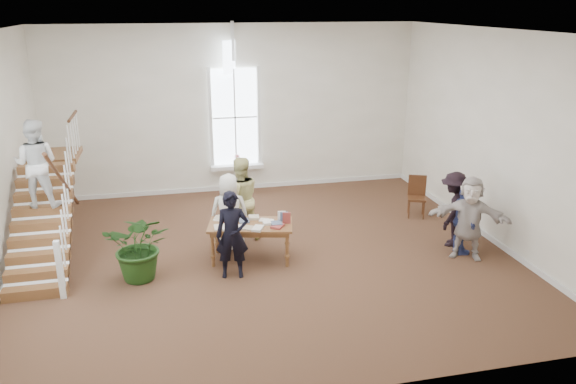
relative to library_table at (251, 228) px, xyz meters
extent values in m
plane|color=#432C1A|center=(0.34, 0.13, -0.70)|extent=(10.00, 10.00, 0.00)
plane|color=beige|center=(0.34, 4.63, 1.55)|extent=(10.00, 0.00, 10.00)
plane|color=beige|center=(0.34, -4.37, 1.55)|extent=(10.00, 0.00, 10.00)
plane|color=beige|center=(5.34, 0.13, 1.55)|extent=(0.00, 9.00, 9.00)
plane|color=white|center=(0.34, 0.13, 3.80)|extent=(10.00, 10.00, 0.00)
cube|color=white|center=(0.34, 4.45, 0.00)|extent=(1.45, 0.28, 0.10)
plane|color=white|center=(0.34, 4.57, 1.35)|extent=(2.60, 0.00, 2.60)
plane|color=white|center=(0.34, 4.57, 2.95)|extent=(0.60, 0.60, 0.85)
cube|color=white|center=(0.34, 4.60, -0.64)|extent=(10.00, 0.04, 0.12)
imported|color=pink|center=(0.34, 4.42, 0.20)|extent=(0.17, 0.17, 0.30)
cube|color=brown|center=(-4.01, -0.67, -0.60)|extent=(1.10, 0.30, 0.20)
cube|color=brown|center=(-4.01, -0.37, -0.40)|extent=(1.10, 0.30, 0.20)
cube|color=brown|center=(-4.01, -0.07, -0.20)|extent=(1.10, 0.30, 0.20)
cube|color=brown|center=(-4.01, 0.23, 0.00)|extent=(1.10, 0.30, 0.20)
cube|color=brown|center=(-4.01, 0.53, 0.20)|extent=(1.10, 0.30, 0.20)
cube|color=brown|center=(-4.01, 0.83, 0.40)|extent=(1.10, 0.30, 0.20)
cube|color=brown|center=(-4.01, 1.13, 0.60)|extent=(1.10, 0.30, 0.20)
cube|color=brown|center=(-4.01, 1.43, 0.80)|extent=(1.10, 0.30, 0.20)
cube|color=brown|center=(-4.01, 1.73, 1.00)|extent=(1.10, 0.30, 0.20)
cube|color=brown|center=(-4.01, 2.63, 1.04)|extent=(1.10, 1.20, 0.12)
cube|color=white|center=(-3.52, -0.82, -0.15)|extent=(0.10, 0.10, 1.10)
cylinder|color=#391F0F|center=(-3.51, 0.53, 1.05)|extent=(0.07, 2.74, 1.86)
imported|color=silver|center=(-4.01, 0.83, 1.36)|extent=(0.94, 0.79, 1.72)
cube|color=brown|center=(0.00, 0.01, 0.06)|extent=(1.82, 1.19, 0.05)
cube|color=brown|center=(0.00, 0.01, -0.02)|extent=(1.67, 1.04, 0.10)
cylinder|color=brown|center=(-0.79, -0.14, -0.34)|extent=(0.07, 0.07, 0.73)
cylinder|color=brown|center=(0.65, -0.47, -0.34)|extent=(0.07, 0.07, 0.73)
cylinder|color=brown|center=(-0.65, 0.48, -0.34)|extent=(0.07, 0.07, 0.73)
cylinder|color=brown|center=(0.79, 0.15, -0.34)|extent=(0.07, 0.07, 0.73)
cube|color=silver|center=(0.37, -0.01, 0.10)|extent=(0.19, 0.19, 0.04)
cube|color=beige|center=(0.29, 0.11, 0.09)|extent=(0.23, 0.24, 0.02)
cube|color=tan|center=(-0.07, -0.23, 0.09)|extent=(0.27, 0.28, 0.02)
cube|color=silver|center=(0.10, -0.32, 0.10)|extent=(0.29, 0.34, 0.04)
cube|color=#4C5972|center=(0.50, -0.18, 0.11)|extent=(0.22, 0.24, 0.06)
cube|color=maroon|center=(0.50, -0.29, 0.10)|extent=(0.32, 0.34, 0.04)
cube|color=white|center=(-0.27, -0.16, 0.10)|extent=(0.20, 0.20, 0.03)
cube|color=#BFB299|center=(0.12, 0.27, 0.11)|extent=(0.23, 0.23, 0.05)
cube|color=silver|center=(-0.59, 0.43, 0.09)|extent=(0.26, 0.34, 0.02)
cube|color=beige|center=(-0.27, -0.17, 0.10)|extent=(0.21, 0.27, 0.03)
cube|color=tan|center=(0.66, -0.04, 0.10)|extent=(0.26, 0.24, 0.03)
cube|color=silver|center=(-0.50, -0.16, 0.10)|extent=(0.18, 0.22, 0.03)
cube|color=#4C5972|center=(-0.11, 0.16, 0.10)|extent=(0.21, 0.27, 0.03)
cube|color=maroon|center=(-0.40, 0.23, 0.11)|extent=(0.24, 0.25, 0.05)
cube|color=white|center=(-0.32, -0.18, 0.10)|extent=(0.29, 0.30, 0.04)
cube|color=#BFB299|center=(-0.58, 0.43, 0.10)|extent=(0.24, 0.27, 0.04)
cube|color=silver|center=(0.36, -0.07, 0.11)|extent=(0.24, 0.21, 0.05)
cube|color=beige|center=(-0.61, -0.08, 0.10)|extent=(0.24, 0.30, 0.03)
imported|color=black|center=(-0.45, -0.64, 0.15)|extent=(0.67, 0.48, 1.70)
imported|color=silver|center=(-0.35, 0.61, 0.13)|extent=(0.87, 0.62, 1.66)
imported|color=#D4CE85|center=(-0.05, 1.11, 0.24)|extent=(0.99, 0.81, 1.88)
imported|color=navy|center=(4.32, -0.66, 0.04)|extent=(0.36, 0.87, 1.48)
imported|color=black|center=(4.34, -0.21, 0.11)|extent=(1.15, 1.19, 1.63)
imported|color=beige|center=(4.34, -0.86, 0.16)|extent=(1.64, 1.26, 1.73)
imported|color=#1B3D13|center=(-2.15, -0.37, -0.02)|extent=(1.44, 1.32, 1.36)
cube|color=#391F0F|center=(4.34, 1.52, -0.24)|extent=(0.56, 0.56, 0.05)
cube|color=#391F0F|center=(4.42, 1.71, 0.04)|extent=(0.42, 0.20, 0.52)
cylinder|color=#391F0F|center=(4.11, 1.43, -0.48)|extent=(0.04, 0.04, 0.45)
cylinder|color=#391F0F|center=(4.44, 1.30, -0.48)|extent=(0.04, 0.04, 0.45)
cylinder|color=#391F0F|center=(4.25, 1.75, -0.48)|extent=(0.04, 0.04, 0.45)
cylinder|color=#391F0F|center=(4.57, 1.62, -0.48)|extent=(0.04, 0.04, 0.45)
camera|label=1|loc=(-1.58, -10.36, 4.30)|focal=35.00mm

